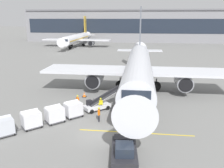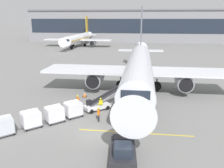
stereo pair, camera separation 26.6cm
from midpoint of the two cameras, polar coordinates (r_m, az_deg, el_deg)
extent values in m
plane|color=slate|center=(24.93, -4.08, -12.02)|extent=(600.00, 600.00, 0.00)
cylinder|color=silver|center=(37.03, 6.71, 3.83)|extent=(4.02, 30.28, 3.95)
cube|color=slate|center=(37.03, 6.71, 3.83)|extent=(4.06, 29.07, 0.47)
cone|color=silver|center=(20.57, 5.81, -5.89)|extent=(3.77, 3.96, 3.76)
cone|color=silver|center=(55.03, 7.09, 8.01)|extent=(3.38, 6.33, 3.36)
cube|color=silver|center=(38.82, -5.17, 3.53)|extent=(14.40, 6.09, 0.36)
cylinder|color=#93969E|center=(38.36, -3.90, 1.26)|extent=(2.46, 3.94, 2.45)
cylinder|color=black|center=(36.45, -4.52, 0.47)|extent=(2.08, 0.12, 2.08)
cube|color=silver|center=(38.63, 18.64, 2.71)|extent=(14.40, 6.09, 0.36)
cylinder|color=#93969E|center=(38.20, 17.19, 0.52)|extent=(2.46, 3.94, 2.45)
cylinder|color=black|center=(36.28, 17.69, -0.31)|extent=(2.08, 0.12, 2.08)
cube|color=slate|center=(53.02, 7.25, 13.18)|extent=(0.29, 3.63, 9.08)
cube|color=silver|center=(53.11, 7.07, 8.06)|extent=(9.78, 2.44, 0.20)
cube|color=#1E2633|center=(22.98, 6.08, -1.99)|extent=(2.77, 1.79, 0.87)
cylinder|color=#47474C|center=(29.01, 6.21, -4.90)|extent=(0.22, 0.22, 1.28)
sphere|color=black|center=(29.24, 6.17, -6.07)|extent=(1.57, 1.57, 1.57)
cylinder|color=#47474C|center=(39.25, 2.31, 0.68)|extent=(0.22, 0.22, 1.28)
sphere|color=black|center=(39.42, 2.30, -0.21)|extent=(1.57, 1.57, 1.57)
cylinder|color=#47474C|center=(39.19, 10.97, 0.38)|extent=(0.22, 0.22, 1.28)
sphere|color=black|center=(39.36, 10.92, -0.52)|extent=(1.57, 1.57, 1.57)
cube|color=silver|center=(30.85, -3.43, -5.38)|extent=(3.63, 3.42, 0.44)
cube|color=black|center=(30.54, -5.31, -4.51)|extent=(0.82, 0.81, 0.70)
cylinder|color=#333338|center=(30.82, -4.19, -4.19)|extent=(0.08, 0.08, 0.80)
cube|color=silver|center=(31.07, -1.44, -3.05)|extent=(4.36, 3.88, 1.90)
cube|color=black|center=(31.05, -1.44, -2.90)|extent=(4.17, 3.68, 1.76)
cube|color=#333338|center=(30.68, -1.01, -3.06)|extent=(3.77, 3.19, 1.94)
cube|color=#333338|center=(31.39, -1.86, -2.63)|extent=(3.77, 3.19, 1.94)
cylinder|color=black|center=(30.90, -0.82, -5.76)|extent=(0.56, 0.51, 0.56)
cylinder|color=black|center=(32.08, -2.21, -4.94)|extent=(0.56, 0.51, 0.56)
cylinder|color=black|center=(29.81, -4.73, -6.64)|extent=(0.56, 0.51, 0.56)
cylinder|color=black|center=(31.03, -6.02, -5.76)|extent=(0.56, 0.51, 0.56)
cube|color=#515156|center=(29.26, -9.03, -7.39)|extent=(2.55, 2.53, 0.12)
cylinder|color=#4C4C51|center=(28.74, -11.45, -7.96)|extent=(0.56, 0.53, 0.07)
cube|color=silver|center=(28.95, -9.10, -5.91)|extent=(2.41, 2.39, 1.50)
cube|color=silver|center=(29.11, -9.51, -4.70)|extent=(1.91, 1.86, 0.74)
cube|color=silver|center=(28.57, -10.84, -6.29)|extent=(1.00, 1.07, 1.38)
sphere|color=black|center=(29.54, -11.02, -7.38)|extent=(0.30, 0.30, 0.30)
sphere|color=black|center=(28.40, -9.85, -8.29)|extent=(0.30, 0.30, 0.30)
sphere|color=black|center=(30.17, -8.25, -6.74)|extent=(0.30, 0.30, 0.30)
sphere|color=black|center=(29.05, -7.00, -7.60)|extent=(0.30, 0.30, 0.30)
cube|color=#515156|center=(28.25, -13.35, -8.50)|extent=(2.55, 2.53, 0.12)
cylinder|color=#4C4C51|center=(27.83, -15.94, -9.09)|extent=(0.56, 0.53, 0.07)
cube|color=silver|center=(27.93, -13.45, -6.98)|extent=(2.41, 2.39, 1.50)
cube|color=silver|center=(28.10, -13.84, -5.72)|extent=(1.91, 1.86, 0.74)
cube|color=silver|center=(27.62, -15.31, -7.38)|extent=(1.00, 1.07, 1.38)
sphere|color=black|center=(28.60, -15.36, -8.46)|extent=(0.30, 0.30, 0.30)
sphere|color=black|center=(27.43, -14.34, -9.46)|extent=(0.30, 0.30, 0.30)
sphere|color=black|center=(29.12, -12.40, -7.81)|extent=(0.30, 0.30, 0.30)
sphere|color=black|center=(27.97, -11.27, -8.75)|extent=(0.30, 0.30, 0.30)
cube|color=#515156|center=(27.64, -18.55, -9.47)|extent=(2.55, 2.53, 0.12)
cylinder|color=#4C4C51|center=(27.35, -21.28, -10.05)|extent=(0.56, 0.53, 0.07)
cube|color=silver|center=(27.32, -18.70, -7.93)|extent=(2.41, 2.39, 1.50)
cube|color=silver|center=(27.49, -19.05, -6.63)|extent=(1.91, 1.86, 0.74)
cube|color=silver|center=(27.09, -20.66, -8.32)|extent=(1.00, 1.07, 1.38)
sphere|color=black|center=(28.08, -20.54, -9.39)|extent=(0.30, 0.30, 0.30)
sphere|color=black|center=(26.88, -19.74, -10.47)|extent=(0.30, 0.30, 0.30)
sphere|color=black|center=(28.46, -17.41, -8.75)|extent=(0.30, 0.30, 0.30)
sphere|color=black|center=(27.28, -16.48, -9.77)|extent=(0.30, 0.30, 0.30)
cube|color=#515156|center=(27.00, -24.40, -10.72)|extent=(2.55, 2.53, 0.12)
cube|color=silver|center=(26.67, -24.59, -9.15)|extent=(2.41, 2.39, 1.50)
cube|color=silver|center=(26.85, -24.90, -7.81)|extent=(1.91, 1.86, 0.74)
sphere|color=black|center=(27.76, -23.05, -9.97)|extent=(0.30, 0.30, 0.30)
sphere|color=black|center=(26.55, -22.36, -11.08)|extent=(0.30, 0.30, 0.30)
cube|color=#232328|center=(20.66, 3.03, -16.17)|extent=(2.49, 4.57, 0.70)
cube|color=#1E2633|center=(19.62, 3.09, -15.50)|extent=(1.60, 1.67, 0.80)
cube|color=#28282D|center=(21.85, 2.99, -12.84)|extent=(1.87, 1.13, 0.24)
cylinder|color=black|center=(22.02, 5.46, -14.96)|extent=(0.35, 0.78, 0.76)
cylinder|color=black|center=(21.99, 0.48, -14.93)|extent=(0.35, 0.78, 0.76)
cylinder|color=black|center=(19.73, 5.91, -19.00)|extent=(0.35, 0.78, 0.76)
cylinder|color=black|center=(19.69, 0.22, -18.97)|extent=(0.35, 0.78, 0.76)
cylinder|color=black|center=(27.49, -2.98, -8.26)|extent=(0.15, 0.15, 0.86)
cylinder|color=black|center=(27.66, -2.94, -8.11)|extent=(0.15, 0.15, 0.86)
cube|color=orange|center=(27.29, -2.98, -6.80)|extent=(0.27, 0.40, 0.58)
cube|color=white|center=(27.30, -3.24, -6.79)|extent=(0.04, 0.34, 0.08)
sphere|color=brown|center=(27.14, -2.99, -6.00)|extent=(0.21, 0.21, 0.21)
sphere|color=yellow|center=(27.11, -3.00, -5.86)|extent=(0.23, 0.23, 0.23)
cylinder|color=orange|center=(27.09, -3.03, -7.09)|extent=(0.09, 0.09, 0.56)
cylinder|color=orange|center=(27.53, -2.93, -6.70)|extent=(0.09, 0.09, 0.56)
cylinder|color=#333847|center=(30.60, -2.67, -5.70)|extent=(0.15, 0.15, 0.86)
cylinder|color=#333847|center=(30.61, -2.34, -5.68)|extent=(0.15, 0.15, 0.86)
cube|color=yellow|center=(30.35, -2.52, -4.42)|extent=(0.43, 0.33, 0.58)
cube|color=white|center=(30.47, -2.54, -4.34)|extent=(0.33, 0.10, 0.08)
sphere|color=#9E7051|center=(30.21, -2.53, -3.69)|extent=(0.21, 0.21, 0.21)
sphere|color=yellow|center=(30.19, -2.53, -3.57)|extent=(0.23, 0.23, 0.23)
cylinder|color=yellow|center=(30.35, -2.97, -4.53)|extent=(0.09, 0.09, 0.56)
cylinder|color=yellow|center=(30.39, -2.07, -4.49)|extent=(0.09, 0.09, 0.56)
cylinder|color=#333847|center=(31.86, -7.93, -4.95)|extent=(0.15, 0.15, 0.86)
cylinder|color=#333847|center=(32.01, -8.10, -4.86)|extent=(0.15, 0.15, 0.86)
cube|color=orange|center=(31.69, -8.06, -3.69)|extent=(0.44, 0.44, 0.58)
cube|color=white|center=(31.63, -8.26, -3.73)|extent=(0.25, 0.24, 0.08)
sphere|color=tan|center=(31.56, -8.09, -2.98)|extent=(0.21, 0.21, 0.21)
sphere|color=yellow|center=(31.54, -8.10, -2.86)|extent=(0.23, 0.23, 0.23)
cylinder|color=orange|center=(31.51, -7.84, -3.88)|extent=(0.09, 0.09, 0.56)
cylinder|color=orange|center=(31.90, -8.28, -3.65)|extent=(0.09, 0.09, 0.56)
cube|color=black|center=(36.16, -6.42, -3.05)|extent=(0.64, 0.64, 0.05)
cone|color=orange|center=(36.04, -6.44, -2.50)|extent=(0.51, 0.51, 0.67)
cylinder|color=white|center=(36.03, -6.44, -2.45)|extent=(0.28, 0.28, 0.08)
cube|color=yellow|center=(38.06, 6.32, -2.12)|extent=(0.20, 110.00, 0.01)
cube|color=yellow|center=(25.28, 5.89, -11.65)|extent=(12.00, 0.20, 0.01)
cube|color=gray|center=(126.21, 11.61, 13.50)|extent=(132.31, 20.14, 14.87)
cube|color=#1E2633|center=(116.11, 11.96, 13.50)|extent=(128.34, 0.10, 6.69)
cube|color=slate|center=(124.19, 11.88, 17.05)|extent=(130.99, 17.11, 0.70)
cylinder|color=white|center=(99.95, -8.23, 10.83)|extent=(4.22, 27.90, 3.50)
cube|color=gold|center=(99.95, -8.23, 10.83)|extent=(4.23, 26.79, 0.42)
cone|color=white|center=(85.16, -11.32, 9.87)|extent=(3.42, 3.59, 3.33)
cone|color=white|center=(115.97, -5.79, 11.69)|extent=(3.12, 5.68, 2.98)
cube|color=white|center=(103.02, -12.06, 10.50)|extent=(13.36, 5.91, 0.36)
cylinder|color=#93969E|center=(102.29, -11.63, 9.77)|extent=(2.26, 3.67, 2.17)
cylinder|color=black|center=(100.55, -12.00, 9.66)|extent=(1.85, 0.17, 1.84)
cube|color=white|center=(98.79, -3.97, 10.59)|extent=(13.36, 5.91, 0.36)
cylinder|color=#93969E|center=(98.58, -4.56, 9.83)|extent=(2.26, 3.67, 2.17)
cylinder|color=black|center=(96.79, -4.82, 9.71)|extent=(1.85, 0.17, 1.84)
cube|color=gold|center=(114.39, -6.04, 13.94)|extent=(0.37, 3.34, 8.35)
cube|color=white|center=(114.33, -6.01, 11.76)|extent=(9.04, 2.46, 0.20)
cube|color=#1E2633|center=(87.41, -10.79, 10.38)|extent=(2.49, 1.64, 0.77)
cylinder|color=#47474C|center=(92.26, -9.69, 8.97)|extent=(0.22, 0.22, 1.01)
sphere|color=black|center=(92.32, -9.67, 8.65)|extent=(1.24, 1.24, 1.24)
cylinder|color=#47474C|center=(102.27, -9.37, 9.62)|extent=(0.22, 0.22, 1.01)
sphere|color=black|center=(102.33, -9.36, 9.34)|extent=(1.24, 1.24, 1.24)
cylinder|color=#47474C|center=(100.77, -6.49, 9.64)|extent=(0.22, 0.22, 1.01)
sphere|color=black|center=(100.82, -6.48, 9.35)|extent=(1.24, 1.24, 1.24)
camera|label=1|loc=(0.13, -89.75, 0.07)|focal=37.83mm
camera|label=2|loc=(0.13, 90.25, -0.07)|focal=37.83mm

